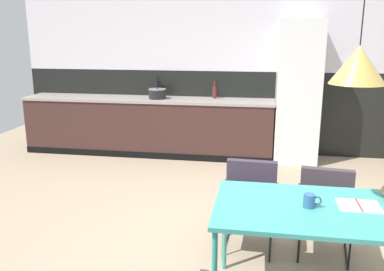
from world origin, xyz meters
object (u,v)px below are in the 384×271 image
(mug_wide_latte, at_px, (310,201))
(bottle_spice_small, at_px, (215,92))
(bottle_vinegar_dark, at_px, (157,88))
(armchair_near_window, at_px, (326,201))
(cooking_pot, at_px, (157,94))
(refrigerator_column, at_px, (298,92))
(open_book, at_px, (359,206))
(pendant_lamp_over_table_near, at_px, (358,65))
(armchair_head_of_table, at_px, (250,194))
(dining_table, at_px, (344,216))

(mug_wide_latte, bearing_deg, bottle_spice_small, 106.05)
(bottle_vinegar_dark, bearing_deg, mug_wide_latte, -61.80)
(bottle_vinegar_dark, bearing_deg, bottle_spice_small, -3.70)
(armchair_near_window, distance_m, cooking_pot, 3.49)
(refrigerator_column, relative_size, open_book, 7.70)
(refrigerator_column, bearing_deg, armchair_near_window, -88.85)
(armchair_near_window, xyz_separation_m, open_book, (0.08, -0.75, 0.29))
(armchair_near_window, relative_size, pendant_lamp_over_table_near, 0.72)
(cooking_pot, bearing_deg, mug_wide_latte, -61.02)
(mug_wide_latte, xyz_separation_m, pendant_lamp_over_table_near, (0.22, 0.01, 0.90))
(pendant_lamp_over_table_near, bearing_deg, bottle_vinegar_dark, 120.85)
(armchair_head_of_table, relative_size, bottle_vinegar_dark, 2.38)
(cooking_pot, relative_size, bottle_vinegar_dark, 0.85)
(dining_table, relative_size, cooking_pot, 6.31)
(mug_wide_latte, bearing_deg, refrigerator_column, 86.84)
(armchair_near_window, relative_size, mug_wide_latte, 5.98)
(open_book, xyz_separation_m, bottle_vinegar_dark, (-2.33, 3.68, 0.27))
(pendant_lamp_over_table_near, bearing_deg, open_book, 27.70)
(dining_table, relative_size, open_book, 6.29)
(refrigerator_column, bearing_deg, dining_table, -89.52)
(cooking_pot, height_order, pendant_lamp_over_table_near, pendant_lamp_over_table_near)
(armchair_near_window, xyz_separation_m, pendant_lamp_over_table_near, (-0.02, -0.80, 1.23))
(bottle_spice_small, xyz_separation_m, bottle_vinegar_dark, (-0.95, 0.06, 0.03))
(dining_table, height_order, cooking_pot, cooking_pot)
(bottle_spice_small, bearing_deg, pendant_lamp_over_table_near, -70.75)
(dining_table, relative_size, mug_wide_latte, 14.17)
(bottle_vinegar_dark, xyz_separation_m, pendant_lamp_over_table_near, (2.23, -3.73, 0.66))
(dining_table, height_order, armchair_near_window, dining_table)
(armchair_near_window, bearing_deg, open_book, 103.25)
(dining_table, bearing_deg, refrigerator_column, 90.48)
(mug_wide_latte, bearing_deg, armchair_near_window, 72.97)
(armchair_near_window, distance_m, mug_wide_latte, 0.91)
(armchair_near_window, height_order, armchair_head_of_table, armchair_head_of_table)
(armchair_near_window, xyz_separation_m, cooking_pot, (-2.18, 2.68, 0.51))
(armchair_near_window, bearing_deg, pendant_lamp_over_table_near, 95.36)
(cooking_pot, xyz_separation_m, bottle_spice_small, (0.87, 0.19, 0.03))
(refrigerator_column, height_order, dining_table, refrigerator_column)
(mug_wide_latte, bearing_deg, open_book, 11.02)
(refrigerator_column, bearing_deg, armchair_head_of_table, -102.54)
(bottle_spice_small, distance_m, pendant_lamp_over_table_near, 3.95)
(cooking_pot, xyz_separation_m, bottle_vinegar_dark, (-0.07, 0.25, 0.05))
(armchair_near_window, xyz_separation_m, armchair_head_of_table, (-0.65, 0.01, 0.02))
(dining_table, distance_m, armchair_near_window, 0.84)
(dining_table, bearing_deg, cooking_pot, 121.74)
(bottle_spice_small, bearing_deg, open_book, -69.02)
(mug_wide_latte, xyz_separation_m, bottle_spice_small, (-1.06, 3.68, 0.21))
(armchair_near_window, height_order, mug_wide_latte, mug_wide_latte)
(armchair_near_window, relative_size, cooking_pot, 2.66)
(mug_wide_latte, distance_m, pendant_lamp_over_table_near, 0.92)
(refrigerator_column, bearing_deg, pendant_lamp_over_table_near, -89.52)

